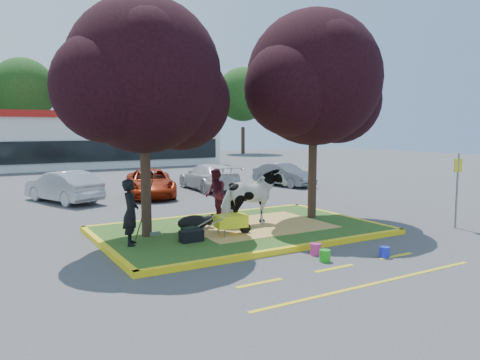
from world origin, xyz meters
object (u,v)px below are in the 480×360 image
calf (193,222)px  car_silver (63,187)px  cow (253,198)px  bucket_green (325,256)px  wheelbarrow (231,221)px  handler (131,212)px  bucket_blue (384,252)px  bucket_pink (316,249)px  sign_post (457,183)px

calf → car_silver: 8.63m
cow → bucket_green: size_ratio=7.34×
cow → wheelbarrow: bearing=116.3°
cow → bucket_green: bearing=168.2°
handler → bucket_blue: handler is taller
calf → bucket_green: size_ratio=3.53×
calf → bucket_blue: (3.01, -4.61, -0.23)m
bucket_blue → bucket_pink: bearing=141.8°
bucket_green → handler: bearing=138.0°
bucket_pink → handler: bearing=144.7°
handler → wheelbarrow: size_ratio=1.09×
sign_post → bucket_blue: size_ratio=8.78×
bucket_pink → bucket_blue: (1.31, -1.03, -0.01)m
cow → bucket_pink: size_ratio=7.09×
bucket_blue → car_silver: size_ratio=0.07×
calf → bucket_green: bearing=-63.0°
calf → bucket_green: (1.52, -4.15, -0.22)m
sign_post → bucket_green: bearing=-167.4°
handler → bucket_pink: bearing=-106.3°
cow → handler: cow is taller
handler → car_silver: handler is taller
handler → bucket_green: handler is taller
cow → calf: bearing=70.0°
bucket_pink → bucket_blue: size_ratio=1.08×
cow → handler: (-3.97, -0.44, -0.02)m
handler → sign_post: 10.02m
handler → bucket_pink: 4.79m
cow → handler: size_ratio=1.21×
calf → bucket_blue: 5.51m
cow → car_silver: 9.65m
cow → car_silver: size_ratio=0.51×
wheelbarrow → bucket_pink: (1.10, -2.36, -0.41)m
cow → sign_post: 6.45m
bucket_pink → car_silver: bearing=108.3°
calf → bucket_green: 4.42m
calf → sign_post: bearing=-17.0°
sign_post → bucket_blue: (-4.55, -1.27, -1.31)m
handler → bucket_blue: 6.44m
cow → car_silver: cow is taller
wheelbarrow → bucket_pink: 2.63m
calf → bucket_blue: calf is taller
cow → sign_post: bearing=-124.2°
calf → wheelbarrow: wheelbarrow is taller
handler → car_silver: 9.19m
sign_post → handler: bearing=170.6°
calf → sign_post: size_ratio=0.42×
sign_post → car_silver: (-9.79, 11.67, -0.78)m
bucket_blue → sign_post: bearing=15.6°
calf → sign_post: sign_post is taller
calf → wheelbarrow: (0.60, -1.23, 0.19)m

